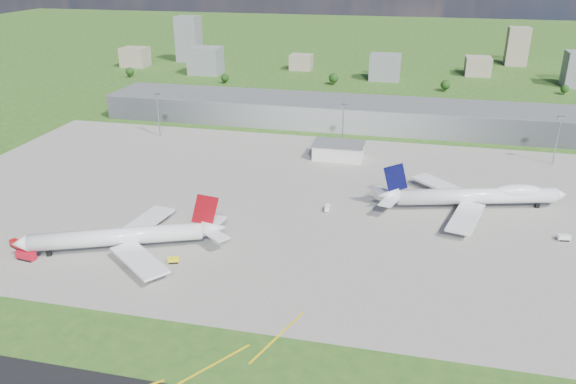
% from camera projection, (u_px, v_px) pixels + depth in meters
% --- Properties ---
extents(ground, '(1400.00, 1400.00, 0.00)m').
position_uv_depth(ground, '(334.00, 131.00, 347.73)').
color(ground, '#29551A').
rests_on(ground, ground).
extents(apron, '(360.00, 190.00, 0.08)m').
position_uv_depth(apron, '(319.00, 203.00, 247.03)').
color(apron, gray).
rests_on(apron, ground).
extents(terminal, '(300.00, 42.00, 15.00)m').
position_uv_depth(terminal, '(338.00, 113.00, 358.24)').
color(terminal, gray).
rests_on(terminal, ground).
extents(ops_building, '(26.00, 16.00, 8.00)m').
position_uv_depth(ops_building, '(338.00, 151.00, 299.27)').
color(ops_building, silver).
rests_on(ops_building, ground).
extents(mast_west, '(3.50, 2.00, 25.90)m').
position_uv_depth(mast_west, '(158.00, 107.00, 329.98)').
color(mast_west, gray).
rests_on(mast_west, ground).
extents(mast_center, '(3.50, 2.00, 25.90)m').
position_uv_depth(mast_center, '(343.00, 119.00, 307.35)').
color(mast_center, gray).
rests_on(mast_center, ground).
extents(mast_east, '(3.50, 2.00, 25.90)m').
position_uv_depth(mast_east, '(559.00, 132.00, 284.71)').
color(mast_east, gray).
rests_on(mast_east, ground).
extents(airliner_red_twin, '(72.40, 54.76, 20.78)m').
position_uv_depth(airliner_red_twin, '(125.00, 237.00, 205.37)').
color(airliner_red_twin, white).
rests_on(airliner_red_twin, ground).
extents(airliner_blue_quad, '(80.58, 62.04, 21.38)m').
position_uv_depth(airliner_blue_quad, '(476.00, 196.00, 238.86)').
color(airliner_blue_quad, white).
rests_on(airliner_blue_quad, ground).
extents(fire_truck, '(7.56, 3.65, 3.26)m').
position_uv_depth(fire_truck, '(26.00, 256.00, 200.53)').
color(fire_truck, '#B20C20').
rests_on(fire_truck, ground).
extents(crash_tender, '(5.86, 4.19, 2.86)m').
position_uv_depth(crash_tender, '(16.00, 244.00, 208.78)').
color(crash_tender, '#B70E0D').
rests_on(crash_tender, ground).
extents(tug_yellow, '(4.56, 3.51, 1.96)m').
position_uv_depth(tug_yellow, '(174.00, 260.00, 198.78)').
color(tug_yellow, yellow).
rests_on(tug_yellow, ground).
extents(van_white_near, '(2.33, 4.69, 2.37)m').
position_uv_depth(van_white_near, '(328.00, 208.00, 238.75)').
color(van_white_near, white).
rests_on(van_white_near, ground).
extents(van_white_far, '(4.75, 2.69, 2.36)m').
position_uv_depth(van_white_far, '(564.00, 238.00, 214.00)').
color(van_white_far, white).
rests_on(van_white_far, ground).
extents(bldg_far_w, '(24.00, 20.00, 18.00)m').
position_uv_depth(bldg_far_w, '(135.00, 57.00, 541.89)').
color(bldg_far_w, gray).
rests_on(bldg_far_w, ground).
extents(bldg_w, '(28.00, 22.00, 24.00)m').
position_uv_depth(bldg_w, '(206.00, 61.00, 506.32)').
color(bldg_w, slate).
rests_on(bldg_w, ground).
extents(bldg_cw, '(20.00, 18.00, 14.00)m').
position_uv_depth(bldg_cw, '(301.00, 62.00, 527.69)').
color(bldg_cw, gray).
rests_on(bldg_cw, ground).
extents(bldg_c, '(26.00, 20.00, 22.00)m').
position_uv_depth(bldg_c, '(385.00, 67.00, 482.76)').
color(bldg_c, slate).
rests_on(bldg_c, ground).
extents(bldg_ce, '(22.00, 24.00, 16.00)m').
position_uv_depth(bldg_ce, '(478.00, 66.00, 503.34)').
color(bldg_ce, gray).
rests_on(bldg_ce, ground).
extents(bldg_tall_w, '(22.00, 20.00, 44.00)m').
position_uv_depth(bldg_tall_w, '(189.00, 39.00, 564.43)').
color(bldg_tall_w, slate).
rests_on(bldg_tall_w, ground).
extents(bldg_tall_e, '(20.00, 18.00, 36.00)m').
position_uv_depth(bldg_tall_e, '(517.00, 46.00, 544.99)').
color(bldg_tall_e, gray).
rests_on(bldg_tall_e, ground).
extents(tree_far_w, '(7.20, 7.20, 8.80)m').
position_uv_depth(tree_far_w, '(130.00, 72.00, 494.44)').
color(tree_far_w, '#382314').
rests_on(tree_far_w, ground).
extents(tree_w, '(6.75, 6.75, 8.25)m').
position_uv_depth(tree_w, '(225.00, 78.00, 471.57)').
color(tree_w, '#382314').
rests_on(tree_w, ground).
extents(tree_c, '(8.10, 8.10, 9.90)m').
position_uv_depth(tree_c, '(334.00, 78.00, 466.12)').
color(tree_c, '#382314').
rests_on(tree_c, ground).
extents(tree_e, '(7.65, 7.65, 9.35)m').
position_uv_depth(tree_e, '(445.00, 85.00, 443.24)').
color(tree_e, '#382314').
rests_on(tree_e, ground).
extents(tree_far_e, '(6.30, 6.30, 7.70)m').
position_uv_depth(tree_far_e, '(565.00, 89.00, 434.07)').
color(tree_far_e, '#382314').
rests_on(tree_far_e, ground).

